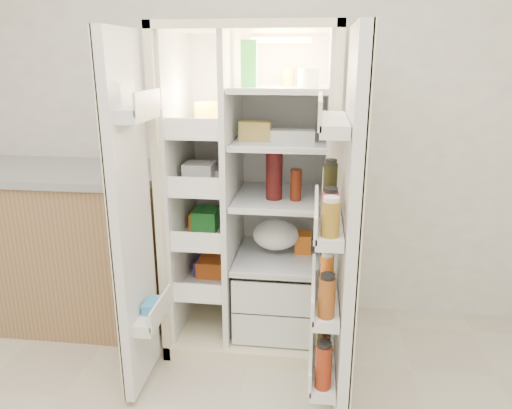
# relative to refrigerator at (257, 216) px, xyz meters

# --- Properties ---
(wall_back) EXTENTS (4.00, 0.02, 2.70)m
(wall_back) POSITION_rel_refrigerator_xyz_m (0.00, 0.35, 0.61)
(wall_back) COLOR white
(wall_back) RESTS_ON floor
(refrigerator) EXTENTS (0.92, 0.70, 1.80)m
(refrigerator) POSITION_rel_refrigerator_xyz_m (0.00, 0.00, 0.00)
(refrigerator) COLOR beige
(refrigerator) RESTS_ON floor
(freezer_door) EXTENTS (0.15, 0.40, 1.72)m
(freezer_door) POSITION_rel_refrigerator_xyz_m (-0.52, -0.60, 0.15)
(freezer_door) COLOR silver
(freezer_door) RESTS_ON floor
(fridge_door) EXTENTS (0.17, 0.58, 1.72)m
(fridge_door) POSITION_rel_refrigerator_xyz_m (0.47, -0.70, 0.12)
(fridge_door) COLOR silver
(fridge_door) RESTS_ON floor
(kitchen_counter) EXTENTS (1.37, 0.73, 0.99)m
(kitchen_counter) POSITION_rel_refrigerator_xyz_m (-1.24, 0.03, -0.24)
(kitchen_counter) COLOR #916D48
(kitchen_counter) RESTS_ON floor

